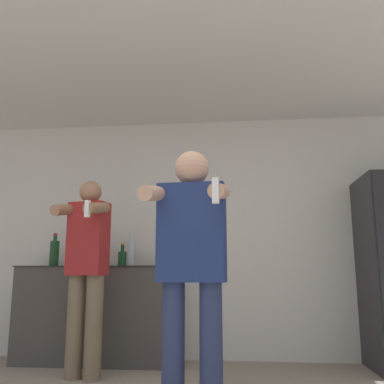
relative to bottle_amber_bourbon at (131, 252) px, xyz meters
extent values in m
cube|color=silver|center=(0.44, 0.36, 0.20)|extent=(7.00, 0.06, 2.55)
cube|color=silver|center=(0.44, -1.01, 1.50)|extent=(7.00, 3.19, 0.05)
cube|color=#47423D|center=(-0.35, 0.07, -0.61)|extent=(1.56, 0.51, 0.94)
cube|color=#272421|center=(-0.35, 0.07, -0.14)|extent=(1.59, 0.54, 0.01)
cylinder|color=silver|center=(0.00, 0.00, -0.02)|extent=(0.08, 0.08, 0.24)
cylinder|color=silver|center=(0.00, 0.00, 0.15)|extent=(0.03, 0.03, 0.09)
sphere|color=silver|center=(0.00, 0.00, 0.20)|extent=(0.03, 0.03, 0.03)
cylinder|color=#194723|center=(-0.09, 0.00, -0.06)|extent=(0.09, 0.09, 0.14)
cylinder|color=#194723|center=(-0.09, 0.00, 0.04)|extent=(0.04, 0.04, 0.08)
sphere|color=#B29933|center=(-0.09, 0.00, 0.08)|extent=(0.04, 0.04, 0.04)
cylinder|color=silver|center=(0.34, 0.00, -0.04)|extent=(0.06, 0.06, 0.19)
cylinder|color=silver|center=(0.34, 0.00, 0.09)|extent=(0.03, 0.03, 0.08)
sphere|color=maroon|center=(0.34, 0.00, 0.13)|extent=(0.03, 0.03, 0.03)
cylinder|color=#194723|center=(-0.81, 0.00, -0.01)|extent=(0.09, 0.09, 0.25)
cylinder|color=#194723|center=(-0.81, 0.00, 0.15)|extent=(0.04, 0.04, 0.06)
sphere|color=maroon|center=(-0.81, 0.00, 0.18)|extent=(0.04, 0.04, 0.04)
cylinder|color=black|center=(-0.45, 0.00, -0.04)|extent=(0.10, 0.10, 0.20)
cylinder|color=black|center=(-0.45, 0.00, 0.10)|extent=(0.04, 0.04, 0.07)
sphere|color=silver|center=(-0.45, 0.00, 0.13)|extent=(0.04, 0.04, 0.04)
cylinder|color=navy|center=(0.67, -1.58, -0.67)|extent=(0.14, 0.14, 0.82)
cylinder|color=navy|center=(0.90, -1.60, -0.67)|extent=(0.14, 0.14, 0.82)
cube|color=navy|center=(0.79, -1.59, 0.04)|extent=(0.43, 0.23, 0.61)
sphere|color=tan|center=(0.79, -1.59, 0.46)|extent=(0.22, 0.22, 0.22)
cylinder|color=tan|center=(0.58, -1.77, 0.26)|extent=(0.12, 0.41, 0.16)
cylinder|color=tan|center=(0.97, -1.80, 0.26)|extent=(0.12, 0.41, 0.16)
cube|color=white|center=(0.96, -1.99, 0.23)|extent=(0.04, 0.04, 0.14)
cylinder|color=#75664C|center=(-0.33, -0.57, -0.65)|extent=(0.15, 0.15, 0.85)
cylinder|color=#75664C|center=(-0.15, -0.60, -0.65)|extent=(0.15, 0.15, 0.85)
cube|color=maroon|center=(-0.24, -0.59, 0.09)|extent=(0.36, 0.26, 0.64)
sphere|color=#9E7051|center=(-0.24, -0.59, 0.51)|extent=(0.20, 0.20, 0.20)
cylinder|color=#9E7051|center=(-0.42, -0.71, 0.34)|extent=(0.15, 0.33, 0.15)
cylinder|color=#9E7051|center=(-0.12, -0.76, 0.34)|extent=(0.15, 0.33, 0.15)
cube|color=white|center=(-0.15, -0.91, 0.31)|extent=(0.04, 0.04, 0.14)
camera|label=1|loc=(1.07, -4.26, -0.21)|focal=40.00mm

